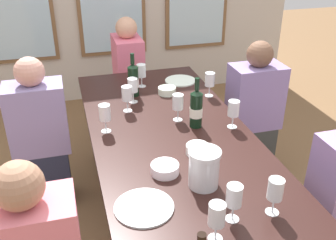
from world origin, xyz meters
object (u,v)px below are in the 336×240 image
object	(u,v)px
metal_pitcher	(204,168)
seated_person_4	(129,80)
white_plate_0	(180,81)
wine_glass_6	(275,191)
wine_glass_5	(210,81)
wine_glass_0	(105,114)
dining_table	(175,151)
wine_glass_8	(234,109)
tasting_bowl_3	(197,149)
seated_person_0	(41,139)
tasting_bowl_2	(165,169)
wine_glass_2	(178,103)
seated_person_1	(253,116)
wine_bottle_1	(133,80)
wine_glass_4	(133,86)
tasting_bowl_1	(167,91)
wine_bottle_2	(196,108)
wine_glass_3	(127,95)
wine_glass_9	(141,71)
white_plate_1	(144,207)
wine_glass_1	(234,196)
wine_glass_7	(217,216)

from	to	relation	value
metal_pitcher	seated_person_4	world-z (taller)	seated_person_4
white_plate_0	wine_glass_6	size ratio (longest dim) A/B	1.37
metal_pitcher	wine_glass_5	world-z (taller)	metal_pitcher
wine_glass_0	wine_glass_5	distance (m)	0.84
dining_table	wine_glass_8	bearing A→B (deg)	8.91
tasting_bowl_3	seated_person_0	bearing A→B (deg)	137.86
metal_pitcher	tasting_bowl_2	distance (m)	0.22
wine_glass_0	wine_glass_2	world-z (taller)	same
white_plate_0	seated_person_1	xyz separation A→B (m)	(0.48, -0.32, -0.22)
wine_bottle_1	wine_glass_8	world-z (taller)	wine_bottle_1
wine_bottle_1	tasting_bowl_2	bearing A→B (deg)	-92.16
wine_glass_4	seated_person_4	size ratio (longest dim) A/B	0.16
tasting_bowl_1	seated_person_0	distance (m)	0.94
wine_glass_6	seated_person_1	world-z (taller)	seated_person_1
wine_bottle_2	wine_glass_5	xyz separation A→B (m)	(0.24, 0.40, -0.00)
tasting_bowl_3	seated_person_4	distance (m)	1.68
dining_table	wine_glass_3	xyz separation A→B (m)	(-0.19, 0.45, 0.19)
tasting_bowl_2	wine_glass_4	distance (m)	0.87
wine_glass_6	wine_glass_8	distance (m)	0.77
white_plate_0	metal_pitcher	world-z (taller)	metal_pitcher
wine_glass_5	wine_glass_9	distance (m)	0.52
dining_table	seated_person_4	size ratio (longest dim) A/B	2.07
wine_glass_4	wine_glass_9	bearing A→B (deg)	65.85
wine_glass_5	wine_glass_3	bearing A→B (deg)	-172.16
wine_bottle_2	wine_glass_2	bearing A→B (deg)	127.53
tasting_bowl_2	wine_bottle_1	bearing A→B (deg)	87.84
white_plate_0	white_plate_1	distance (m)	1.50
seated_person_4	white_plate_0	bearing A→B (deg)	-65.77
white_plate_0	tasting_bowl_1	xyz separation A→B (m)	(-0.17, -0.20, 0.02)
wine_glass_1	seated_person_4	world-z (taller)	seated_person_4
white_plate_1	wine_bottle_1	xyz separation A→B (m)	(0.19, 1.21, 0.11)
wine_glass_8	wine_glass_9	xyz separation A→B (m)	(-0.39, 0.77, 0.00)
wine_glass_0	wine_glass_6	xyz separation A→B (m)	(0.59, -0.91, -0.00)
metal_pitcher	wine_glass_0	size ratio (longest dim) A/B	1.09
wine_glass_1	wine_glass_9	xyz separation A→B (m)	(-0.06, 1.52, 0.00)
metal_pitcher	seated_person_1	world-z (taller)	seated_person_1
wine_glass_8	seated_person_0	distance (m)	1.32
metal_pitcher	wine_bottle_1	distance (m)	1.13
dining_table	tasting_bowl_3	xyz separation A→B (m)	(0.07, -0.16, 0.10)
wine_glass_1	wine_glass_6	distance (m)	0.18
wine_bottle_2	tasting_bowl_2	world-z (taller)	wine_bottle_2
wine_glass_6	seated_person_0	bearing A→B (deg)	127.52
wine_bottle_2	wine_glass_8	xyz separation A→B (m)	(0.21, -0.07, 0.00)
dining_table	seated_person_1	size ratio (longest dim) A/B	2.07
wine_bottle_1	wine_glass_7	distance (m)	1.47
tasting_bowl_1	wine_glass_1	world-z (taller)	wine_glass_1
wine_glass_6	seated_person_4	bearing A→B (deg)	95.87
white_plate_0	wine_glass_6	world-z (taller)	wine_glass_6
wine_glass_7	seated_person_0	distance (m)	1.59
wine_glass_0	wine_glass_6	world-z (taller)	same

